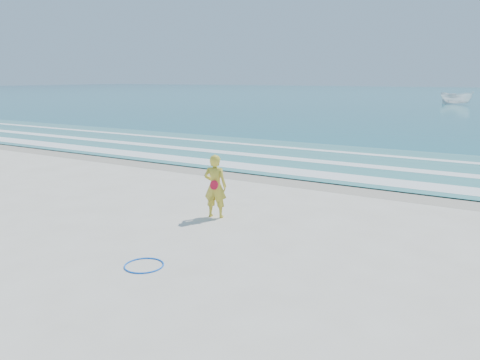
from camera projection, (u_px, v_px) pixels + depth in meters
The scene contains 9 objects.
ground at pixel (138, 251), 11.00m from camera, with size 400.00×400.00×0.00m, color silver.
wet_sand at pixel (295, 180), 18.55m from camera, with size 400.00×2.40×0.00m, color #B2A893.
shallow at pixel (338, 160), 22.73m from camera, with size 400.00×10.00×0.01m, color #59B7AD.
foam_near at pixel (308, 173), 19.63m from camera, with size 400.00×1.40×0.01m, color white.
foam_mid at pixel (332, 163), 22.06m from camera, with size 400.00×0.90×0.01m, color white.
foam_far at pixel (354, 153), 24.82m from camera, with size 400.00×0.60×0.01m, color white.
hoop at pixel (144, 265), 10.11m from camera, with size 0.86×0.86×0.03m, color blue.
boat at pixel (457, 98), 69.20m from camera, with size 1.84×4.88×1.89m, color white.
woman at pixel (215, 186), 13.48m from camera, with size 0.76×0.59×1.85m.
Camera 1 is at (7.40, -7.68, 4.00)m, focal length 35.00 mm.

